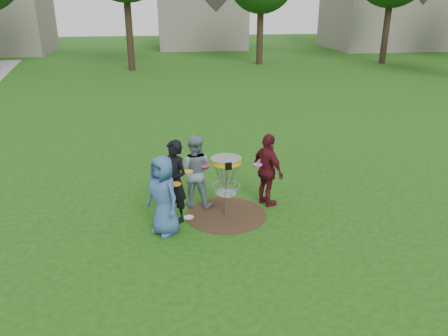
{
  "coord_description": "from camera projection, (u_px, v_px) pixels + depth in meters",
  "views": [
    {
      "loc": [
        -1.33,
        -8.54,
        4.49
      ],
      "look_at": [
        0.0,
        0.3,
        1.0
      ],
      "focal_mm": 35.0,
      "sensor_mm": 36.0,
      "label": 1
    }
  ],
  "objects": [
    {
      "name": "player_grey",
      "position": [
        195.0,
        171.0,
        9.84
      ],
      "size": [
        0.99,
        0.87,
        1.7
      ],
      "primitive_type": "imported",
      "rotation": [
        0.0,
        0.0,
        2.82
      ],
      "color": "gray",
      "rests_on": "ground"
    },
    {
      "name": "dirt_patch",
      "position": [
        226.0,
        215.0,
        9.69
      ],
      "size": [
        1.8,
        1.8,
        0.01
      ],
      "primitive_type": "cylinder",
      "color": "#47331E",
      "rests_on": "ground"
    },
    {
      "name": "player_maroon",
      "position": [
        268.0,
        170.0,
        9.87
      ],
      "size": [
        0.8,
        1.08,
        1.71
      ],
      "primitive_type": "imported",
      "rotation": [
        0.0,
        0.0,
        2.0
      ],
      "color": "#53131B",
      "rests_on": "ground"
    },
    {
      "name": "ground",
      "position": [
        226.0,
        215.0,
        9.69
      ],
      "size": [
        100.0,
        100.0,
        0.0
      ],
      "primitive_type": "plane",
      "color": "#19470F",
      "rests_on": "ground"
    },
    {
      "name": "player_black",
      "position": [
        175.0,
        181.0,
        9.16
      ],
      "size": [
        0.74,
        0.78,
        1.79
      ],
      "primitive_type": "imported",
      "rotation": [
        0.0,
        0.0,
        -0.9
      ],
      "color": "black",
      "rests_on": "ground"
    },
    {
      "name": "house_row",
      "position": [
        222.0,
        2.0,
        39.3
      ],
      "size": [
        44.5,
        10.65,
        11.62
      ],
      "color": "gray",
      "rests_on": "ground"
    },
    {
      "name": "held_discs",
      "position": [
        207.0,
        171.0,
        9.29
      ],
      "size": [
        2.07,
        1.09,
        0.1
      ],
      "color": "orange",
      "rests_on": "ground"
    },
    {
      "name": "disc_golf_basket",
      "position": [
        226.0,
        172.0,
        9.32
      ],
      "size": [
        0.66,
        0.67,
        1.38
      ],
      "color": "#9EA0A5",
      "rests_on": "ground"
    },
    {
      "name": "player_blue",
      "position": [
        163.0,
        196.0,
        8.67
      ],
      "size": [
        0.92,
        0.96,
        1.66
      ],
      "primitive_type": "imported",
      "rotation": [
        0.0,
        0.0,
        -0.89
      ],
      "color": "#345790",
      "rests_on": "ground"
    },
    {
      "name": "disc_on_grass",
      "position": [
        189.0,
        217.0,
        9.56
      ],
      "size": [
        0.22,
        0.22,
        0.02
      ],
      "primitive_type": "cylinder",
      "color": "silver",
      "rests_on": "ground"
    }
  ]
}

